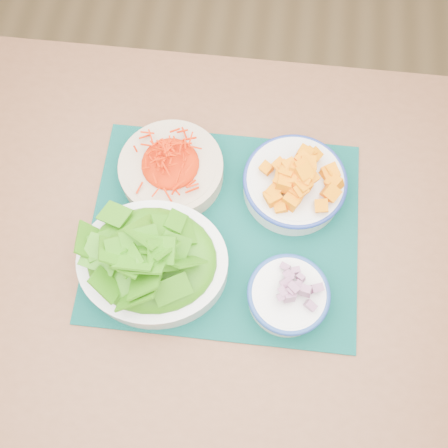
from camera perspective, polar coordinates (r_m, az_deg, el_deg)
name	(u,v)px	position (r m, az deg, el deg)	size (l,w,h in m)	color
ground	(214,268)	(1.70, -1.13, -5.02)	(4.00, 4.00, 0.00)	#9F7C4D
table	(209,259)	(1.02, -1.73, -4.04)	(1.32, 0.89, 0.75)	brown
placemat	(224,230)	(0.94, 0.00, -0.69)	(0.50, 0.41, 0.00)	#022E2A
carrot_bowl	(171,167)	(0.96, -6.09, 6.54)	(0.26, 0.26, 0.08)	#C5B092
squash_bowl	(295,180)	(0.94, 8.16, 5.05)	(0.25, 0.25, 0.10)	silver
lettuce_bowl	(152,259)	(0.87, -8.23, -4.03)	(0.27, 0.23, 0.12)	silver
onion_bowl	(288,295)	(0.87, 7.36, -8.03)	(0.14, 0.14, 0.07)	white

